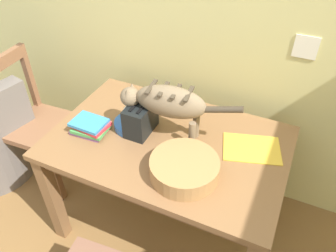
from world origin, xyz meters
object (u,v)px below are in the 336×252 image
Objects in this scene: saucer_bowl at (133,124)px; coffee_mug at (133,115)px; dining_table at (168,153)px; wicker_basket at (184,168)px; toaster at (141,118)px; book_stack at (90,126)px; cat at (167,103)px; wooden_chair_near at (38,124)px; magazine at (252,148)px.

saucer_bowl is 1.63× the size of coffee_mug.
wicker_basket reaches higher than dining_table.
book_stack is at bearing -153.26° from toaster.
dining_table is at bearing -5.89° from saucer_bowl.
toaster is (-0.14, -0.03, -0.13)m from cat.
wooden_chair_near is at bearing 168.96° from wicker_basket.
cat reaches higher than wooden_chair_near.
cat reaches higher than saucer_bowl.
cat is at bearing 173.21° from magazine.
wicker_basket is at bearing -28.38° from coffee_mug.
book_stack is 0.22× the size of wooden_chair_near.
cat is 3.11× the size of book_stack.
magazine is at bearing 8.59° from saucer_bowl.
dining_table is at bearing -5.99° from coffee_mug.
wooden_chair_near is (-1.43, -0.08, -0.26)m from magazine.
saucer_bowl is 0.83m from wooden_chair_near.
book_stack is at bearing 172.24° from wicker_basket.
dining_table is 0.45m from magazine.
saucer_bowl reaches higher than magazine.
book_stack is 0.62× the size of wicker_basket.
wicker_basket is (0.17, -0.19, 0.14)m from dining_table.
wicker_basket is at bearing -145.55° from magazine.
book_stack is (-0.19, -0.13, -0.05)m from coffee_mug.
cat is 1.09m from wooden_chair_near.
dining_table is 0.45m from book_stack.
dining_table is at bearing 14.86° from book_stack.
magazine is (0.65, 0.10, -0.02)m from saucer_bowl.
wicker_basket reaches higher than book_stack.
magazine is 0.31× the size of wooden_chair_near.
coffee_mug reaches higher than wicker_basket.
cat is 0.24m from coffee_mug.
book_stack reaches higher than saucer_bowl.
coffee_mug is at bearing 85.80° from wooden_chair_near.
cat is 0.28m from saucer_bowl.
book_stack is at bearing 106.02° from cat.
toaster is 0.21× the size of wooden_chair_near.
wooden_chair_near is (-1.18, 0.23, -0.30)m from wicker_basket.
magazine is 1.46× the size of toaster.
toaster is (-0.17, 0.01, 0.18)m from dining_table.
book_stack is 0.28m from toaster.
magazine is 1.46m from wooden_chair_near.
wooden_chair_near is at bearing 165.78° from book_stack.
toaster is (0.06, -0.01, 0.00)m from coffee_mug.
book_stack is (-0.39, -0.15, -0.17)m from cat.
magazine is at bearing -85.54° from cat.
toaster is (-0.34, 0.20, 0.04)m from wicker_basket.
dining_table is 6.28× the size of toaster.
coffee_mug reaches higher than saucer_bowl.
coffee_mug is 0.63× the size of toaster.
saucer_bowl is 1.03× the size of toaster.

